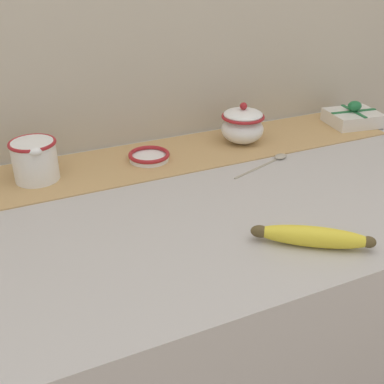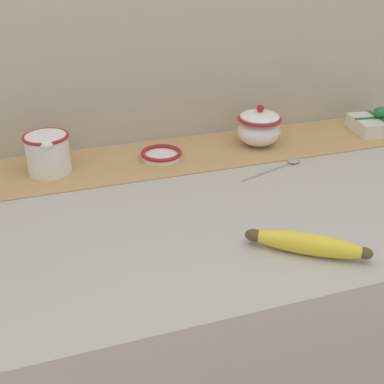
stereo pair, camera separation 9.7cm
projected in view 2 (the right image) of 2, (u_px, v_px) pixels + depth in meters
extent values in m
cube|color=#B7B2AD|center=(182.00, 355.00, 1.25)|extent=(1.56, 0.73, 0.91)
cube|color=#B7AD99|center=(134.00, 33.00, 1.23)|extent=(2.36, 0.04, 2.40)
cube|color=tan|center=(152.00, 159.00, 1.24)|extent=(1.44, 0.23, 0.00)
cylinder|color=white|center=(48.00, 154.00, 1.15)|extent=(0.10, 0.10, 0.09)
torus|color=#A31E23|center=(46.00, 137.00, 1.13)|extent=(0.11, 0.11, 0.01)
torus|color=white|center=(46.00, 142.00, 1.19)|extent=(0.05, 0.01, 0.05)
ellipsoid|color=white|center=(47.00, 145.00, 1.09)|extent=(0.03, 0.02, 0.02)
ellipsoid|color=white|center=(259.00, 132.00, 1.30)|extent=(0.12, 0.12, 0.08)
torus|color=#A31E23|center=(260.00, 119.00, 1.29)|extent=(0.12, 0.12, 0.01)
ellipsoid|color=white|center=(260.00, 117.00, 1.28)|extent=(0.11, 0.11, 0.03)
sphere|color=#A31E23|center=(260.00, 108.00, 1.27)|extent=(0.02, 0.02, 0.02)
cylinder|color=white|center=(161.00, 156.00, 1.24)|extent=(0.10, 0.10, 0.01)
torus|color=#A31E23|center=(161.00, 153.00, 1.23)|extent=(0.11, 0.11, 0.01)
ellipsoid|color=yellow|center=(308.00, 244.00, 0.86)|extent=(0.20, 0.15, 0.04)
ellipsoid|color=brown|center=(254.00, 235.00, 0.89)|extent=(0.04, 0.04, 0.02)
ellipsoid|color=brown|center=(365.00, 253.00, 0.84)|extent=(0.04, 0.03, 0.02)
cube|color=#A89E89|center=(267.00, 172.00, 1.17)|extent=(0.15, 0.06, 0.00)
ellipsoid|color=#A89E89|center=(294.00, 161.00, 1.22)|extent=(0.04, 0.04, 0.01)
cube|color=silver|center=(378.00, 124.00, 1.41)|extent=(0.16, 0.15, 0.04)
cube|color=#1E6B38|center=(379.00, 118.00, 1.40)|extent=(0.15, 0.03, 0.00)
cube|color=#1E6B38|center=(379.00, 118.00, 1.40)|extent=(0.03, 0.13, 0.00)
ellipsoid|color=#1E6B38|center=(380.00, 112.00, 1.39)|extent=(0.04, 0.04, 0.03)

